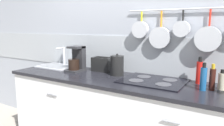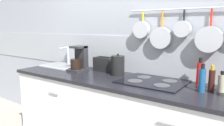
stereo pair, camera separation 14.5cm
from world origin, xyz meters
The scene contains 12 objects.
wall_back centered at (0.00, 0.37, 1.27)m, with size 7.20×0.16×2.60m.
cabinet_base centered at (0.00, 0.00, 0.44)m, with size 2.58×0.65×0.88m.
countertop centered at (0.00, 0.00, 0.89)m, with size 2.62×0.67×0.03m.
sink_basin centered at (-1.03, 0.15, 0.93)m, with size 0.48×0.36×0.25m.
coffee_maker centered at (-0.63, 0.08, 1.04)m, with size 0.18×0.22×0.30m.
toaster centered at (-0.36, 0.23, 1.00)m, with size 0.26×0.14×0.17m.
kettle centered at (-0.10, 0.13, 1.02)m, with size 0.15×0.15×0.24m.
cooktop centered at (0.34, 0.08, 0.92)m, with size 0.61×0.49×0.01m.
bottle_dish_soap centered at (0.74, 0.23, 1.02)m, with size 0.06×0.06×0.26m.
bottle_sesame_oil centered at (0.81, 0.02, 1.02)m, with size 0.05×0.05×0.24m.
bottle_vinegar centered at (0.87, 0.06, 1.01)m, with size 0.05×0.05×0.23m.
bottle_cooking_wine centered at (0.94, 0.13, 0.99)m, with size 0.07×0.07×0.17m.
Camera 1 is at (1.08, -1.91, 1.46)m, focal length 35.00 mm.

